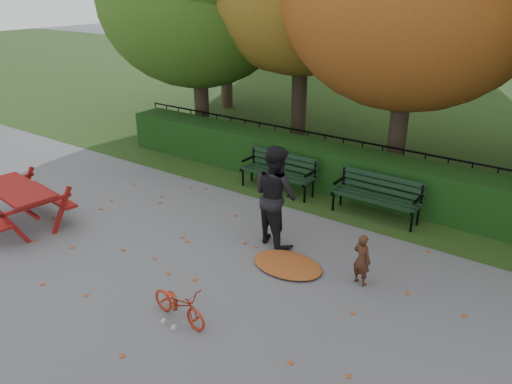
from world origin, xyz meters
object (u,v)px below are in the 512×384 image
Objects in this scene: bench_left at (279,169)px; picnic_table at (18,196)px; bicycle at (179,304)px; bench_right at (378,193)px; adult at (275,196)px; child at (362,260)px.

picnic_table is at bearing -125.40° from bench_left.
picnic_table reaches higher than bicycle.
bench_left is 1.00× the size of bench_right.
adult is 2.84m from bicycle.
bench_right is 2.45m from adult.
bench_right is 0.88× the size of picnic_table.
bench_left reaches higher than bicycle.
child is at bearing -171.66° from adult.
adult reaches higher than picnic_table.
bicycle is at bearing 2.56° from picnic_table.
child is at bearing -72.18° from bench_right.
bench_left is at bearing -39.71° from adult.
bench_right is at bearing -59.20° from child.
child is at bearing -38.02° from bench_left.
bench_right is at bearing 46.12° from picnic_table.
child reaches higher than picnic_table.
bench_left and bench_right have the same top height.
child is at bearing 24.66° from picnic_table.
child is 0.47× the size of adult.
child is 2.00m from adult.
child is 2.95m from bicycle.
child is 0.84× the size of bicycle.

